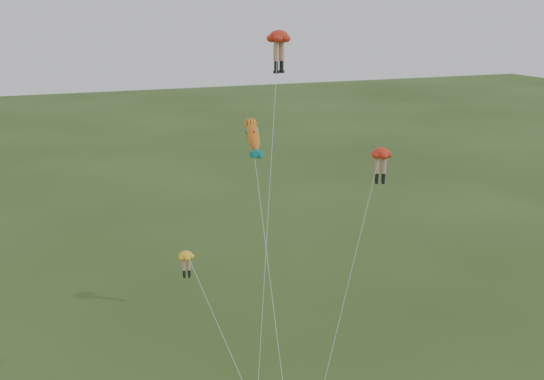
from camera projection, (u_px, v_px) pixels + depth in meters
name	position (u px, v px, depth m)	size (l,w,h in m)	color
legs_kite_red_high	(279.00, 43.00, 39.78)	(6.47, 11.39, 21.03)	red
legs_kite_red_mid	(380.00, 159.00, 39.55)	(8.16, 7.37, 13.68)	red
legs_kite_yellow	(190.00, 266.00, 34.05)	(3.47, 6.61, 9.26)	yellow
fish_kite	(253.00, 136.00, 39.67)	(2.44, 12.01, 15.66)	gold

